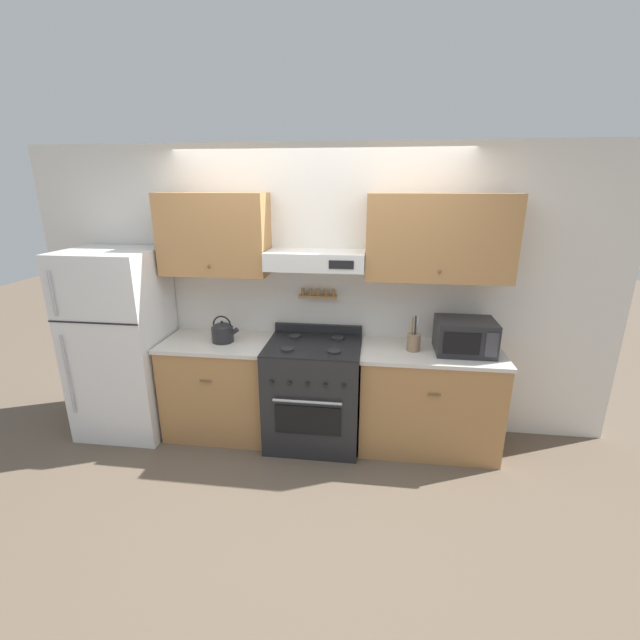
{
  "coord_description": "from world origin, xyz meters",
  "views": [
    {
      "loc": [
        0.49,
        -3.09,
        2.21
      ],
      "look_at": [
        0.06,
        0.26,
        1.14
      ],
      "focal_mm": 24.0,
      "sensor_mm": 36.0,
      "label": 1
    }
  ],
  "objects": [
    {
      "name": "ground_plane",
      "position": [
        0.0,
        0.0,
        0.0
      ],
      "size": [
        16.0,
        16.0,
        0.0
      ],
      "primitive_type": "plane",
      "color": "brown"
    },
    {
      "name": "wall_back",
      "position": [
        0.05,
        0.59,
        1.44
      ],
      "size": [
        5.2,
        0.46,
        2.55
      ],
      "color": "silver",
      "rests_on": "ground_plane"
    },
    {
      "name": "counter_left",
      "position": [
        -0.87,
        0.32,
        0.45
      ],
      "size": [
        0.94,
        0.62,
        0.89
      ],
      "color": "#AD7A47",
      "rests_on": "ground_plane"
    },
    {
      "name": "counter_right",
      "position": [
        0.99,
        0.32,
        0.45
      ],
      "size": [
        1.18,
        0.62,
        0.89
      ],
      "color": "#AD7A47",
      "rests_on": "ground_plane"
    },
    {
      "name": "stove_range",
      "position": [
        0.0,
        0.27,
        0.46
      ],
      "size": [
        0.8,
        0.7,
        1.0
      ],
      "color": "#232326",
      "rests_on": "ground_plane"
    },
    {
      "name": "refrigerator",
      "position": [
        -1.75,
        0.27,
        0.84
      ],
      "size": [
        0.78,
        0.7,
        1.69
      ],
      "color": "white",
      "rests_on": "ground_plane"
    },
    {
      "name": "tea_kettle",
      "position": [
        -0.81,
        0.31,
        0.98
      ],
      "size": [
        0.24,
        0.19,
        0.24
      ],
      "color": "#232326",
      "rests_on": "counter_left"
    },
    {
      "name": "microwave",
      "position": [
        1.24,
        0.32,
        1.03
      ],
      "size": [
        0.47,
        0.37,
        0.28
      ],
      "color": "#232326",
      "rests_on": "counter_right"
    },
    {
      "name": "utensil_crock",
      "position": [
        0.84,
        0.31,
        0.97
      ],
      "size": [
        0.11,
        0.11,
        0.3
      ],
      "color": "#8E7051",
      "rests_on": "counter_right"
    }
  ]
}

